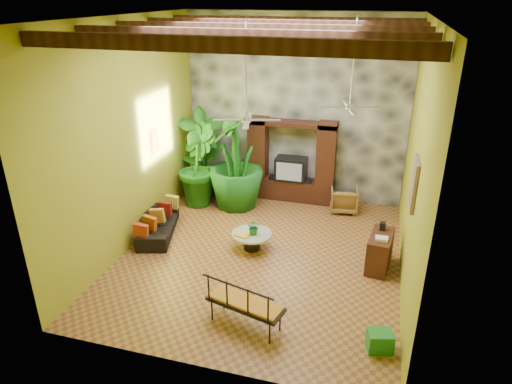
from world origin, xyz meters
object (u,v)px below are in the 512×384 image
(side_console, at_px, (380,251))
(tall_plant_a, at_px, (203,154))
(ceiling_fan_back, at_px, (351,97))
(tall_plant_c, at_px, (236,160))
(coffee_table, at_px, (252,239))
(green_bin, at_px, (380,341))
(entertainment_center, at_px, (291,167))
(ceiling_fan_front, at_px, (246,108))
(wicker_armchair, at_px, (344,199))
(iron_bench, at_px, (244,302))
(sofa, at_px, (158,224))
(tall_plant_b, at_px, (196,165))

(side_console, bearing_deg, tall_plant_a, 160.67)
(ceiling_fan_back, xyz_separation_m, tall_plant_c, (-2.92, 1.07, -2.07))
(ceiling_fan_back, height_order, coffee_table, ceiling_fan_back)
(tall_plant_c, relative_size, green_bin, 6.54)
(side_console, bearing_deg, ceiling_fan_back, 140.15)
(entertainment_center, bearing_deg, ceiling_fan_back, -50.43)
(ceiling_fan_front, bearing_deg, wicker_armchair, 61.21)
(entertainment_center, relative_size, tall_plant_a, 0.94)
(wicker_armchair, bearing_deg, ceiling_fan_front, 53.11)
(ceiling_fan_front, distance_m, side_console, 4.12)
(iron_bench, bearing_deg, wicker_armchair, 92.05)
(sofa, relative_size, wicker_armchair, 2.56)
(sofa, distance_m, iron_bench, 4.03)
(coffee_table, distance_m, green_bin, 3.87)
(tall_plant_a, xyz_separation_m, side_console, (4.96, -2.49, -0.89))
(iron_bench, distance_m, side_console, 3.43)
(sofa, bearing_deg, side_console, -106.30)
(ceiling_fan_back, bearing_deg, tall_plant_b, 166.15)
(tall_plant_b, distance_m, tall_plant_c, 1.13)
(wicker_armchair, distance_m, green_bin, 5.24)
(ceiling_fan_front, bearing_deg, tall_plant_c, 112.79)
(coffee_table, relative_size, side_console, 0.94)
(tall_plant_b, bearing_deg, sofa, -96.48)
(entertainment_center, relative_size, tall_plant_b, 1.08)
(ceiling_fan_front, distance_m, sofa, 4.03)
(ceiling_fan_back, relative_size, green_bin, 4.57)
(tall_plant_a, xyz_separation_m, coffee_table, (2.14, -2.50, -1.02))
(ceiling_fan_back, height_order, tall_plant_b, ceiling_fan_back)
(tall_plant_b, height_order, coffee_table, tall_plant_b)
(tall_plant_b, bearing_deg, side_console, -22.04)
(wicker_armchair, xyz_separation_m, coffee_table, (-1.81, -2.58, -0.07))
(green_bin, bearing_deg, tall_plant_a, 135.24)
(ceiling_fan_front, relative_size, coffee_table, 2.04)
(tall_plant_a, bearing_deg, iron_bench, -61.58)
(tall_plant_a, relative_size, tall_plant_c, 0.96)
(wicker_armchair, relative_size, side_console, 0.74)
(side_console, relative_size, green_bin, 2.38)
(iron_bench, bearing_deg, coffee_table, 118.32)
(ceiling_fan_front, distance_m, green_bin, 4.73)
(tall_plant_b, bearing_deg, iron_bench, -59.08)
(ceiling_fan_front, relative_size, side_console, 1.92)
(ceiling_fan_front, bearing_deg, side_console, 11.93)
(tall_plant_a, height_order, tall_plant_c, tall_plant_c)
(ceiling_fan_front, distance_m, iron_bench, 3.56)
(tall_plant_b, xyz_separation_m, iron_bench, (2.78, -4.64, -0.57))
(entertainment_center, height_order, ceiling_fan_front, ceiling_fan_front)
(ceiling_fan_back, bearing_deg, tall_plant_c, 159.85)
(ceiling_fan_back, distance_m, wicker_armchair, 3.45)
(tall_plant_c, bearing_deg, coffee_table, -63.45)
(wicker_armchair, distance_m, tall_plant_b, 4.08)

